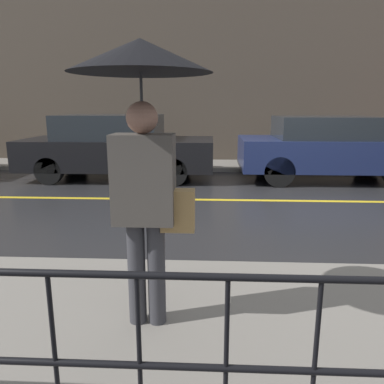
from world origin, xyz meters
name	(u,v)px	position (x,y,z in m)	size (l,w,h in m)	color
ground_plane	(282,201)	(0.00, 0.00, 0.00)	(80.00, 80.00, 0.00)	#262628
sidewalk_far	(257,166)	(0.00, 3.85, 0.05)	(28.00, 1.63, 0.10)	slate
lane_marking	(282,201)	(0.00, 0.00, 0.00)	(25.20, 0.12, 0.01)	gold
building_storefront	(257,56)	(0.00, 4.81, 3.13)	(28.00, 0.30, 6.25)	#4C4238
pedestrian	(143,112)	(-1.78, -4.20, 1.67)	(0.95, 0.95, 2.03)	#333338
car_black	(117,147)	(-3.55, 2.06, 0.76)	(4.47, 1.85, 1.50)	black
car_navy	(327,148)	(1.37, 2.06, 0.76)	(4.07, 1.86, 1.47)	#19234C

